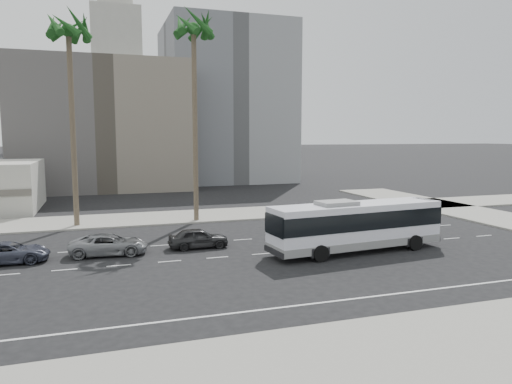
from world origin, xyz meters
name	(u,v)px	position (x,y,z in m)	size (l,w,h in m)	color
ground	(305,251)	(0.00, 0.00, 0.00)	(700.00, 700.00, 0.00)	black
sidewalk_north	(240,214)	(0.00, 15.50, 0.07)	(120.00, 7.00, 0.15)	gray
sidewalk_south	(479,346)	(0.00, -15.50, 0.07)	(120.00, 7.00, 0.15)	gray
midrise_beige_west	(104,126)	(-12.00, 45.00, 9.00)	(24.00, 18.00, 18.00)	#5D5853
midrise_gray_center	(225,104)	(8.00, 52.00, 13.00)	(20.00, 20.00, 26.00)	slate
civic_tower	(117,79)	(-2.00, 250.00, 38.83)	(42.00, 42.00, 129.00)	#BBB8AB
highrise_right	(209,85)	(45.00, 230.00, 35.00)	(26.00, 26.00, 70.00)	slate
highrise_far	(238,99)	(70.00, 260.00, 30.00)	(22.00, 22.00, 60.00)	slate
city_bus	(356,224)	(3.13, -1.27, 1.82)	(12.29, 3.89, 3.47)	silver
car_a	(198,238)	(-6.62, 2.99, 0.69)	(4.08, 1.64, 1.39)	#29292A
car_b	(109,244)	(-12.49, 2.92, 0.68)	(4.91, 2.26, 1.37)	gray
car_c	(8,253)	(-18.29, 2.68, 0.65)	(4.67, 2.15, 1.30)	#3C3F50
palm_near	(194,33)	(-4.78, 13.07, 16.41)	(5.38, 5.38, 18.11)	brown
palm_mid	(69,35)	(-14.86, 13.72, 15.75)	(5.67, 5.67, 17.50)	brown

